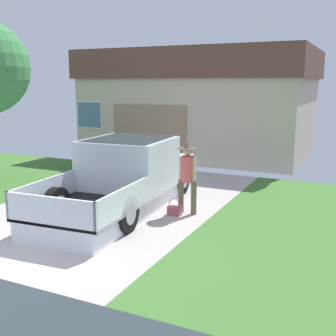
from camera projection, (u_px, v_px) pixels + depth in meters
The scene contains 5 objects.
pickup_truck at pixel (128, 176), 10.54m from camera, with size 2.41×5.59×1.69m.
person_with_hat at pixel (187, 173), 9.80m from camera, with size 0.50×0.50×1.68m.
handbag at pixel (174, 210), 9.83m from camera, with size 0.32×0.15×0.40m.
house_with_garage at pixel (202, 103), 18.16m from camera, with size 9.22×6.24×4.36m.
wheeled_trash_bin at pixel (86, 154), 15.06m from camera, with size 0.60×0.72×1.00m.
Camera 1 is at (5.68, -4.43, 3.04)m, focal length 44.89 mm.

